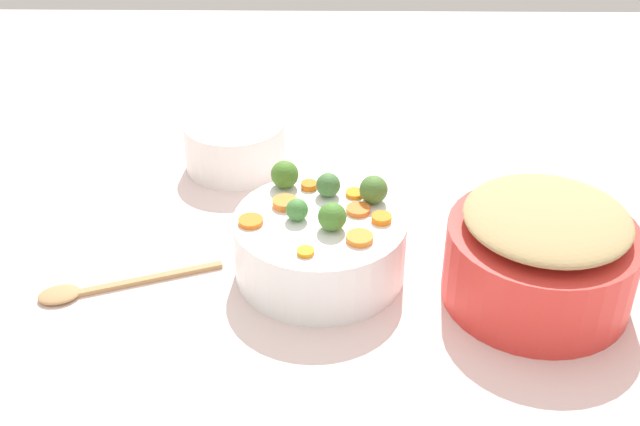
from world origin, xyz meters
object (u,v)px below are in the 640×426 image
Objects in this scene: metal_pot at (539,264)px; wooden_spoon at (94,288)px; serving_bowl_carrots at (320,246)px; casserole_dish at (235,144)px.

metal_pot reaches higher than wooden_spoon.
serving_bowl_carrots reaches higher than casserole_dish.
casserole_dish is (-0.18, -0.38, 0.04)m from wooden_spoon.
serving_bowl_carrots is 0.96× the size of wooden_spoon.
metal_pot reaches higher than serving_bowl_carrots.
casserole_dish is (0.48, -0.38, -0.01)m from metal_pot.
serving_bowl_carrots is 0.37m from casserole_dish.
casserole_dish is at bearing -63.57° from serving_bowl_carrots.
metal_pot is at bearing 170.20° from serving_bowl_carrots.
wooden_spoon is (0.34, 0.05, -0.05)m from serving_bowl_carrots.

